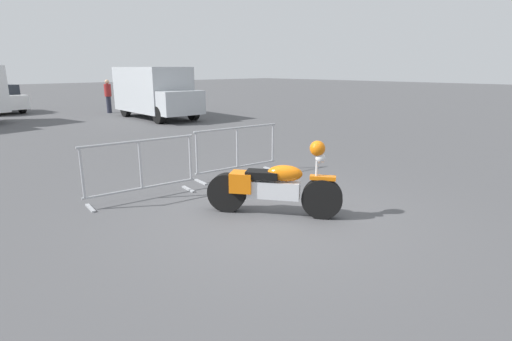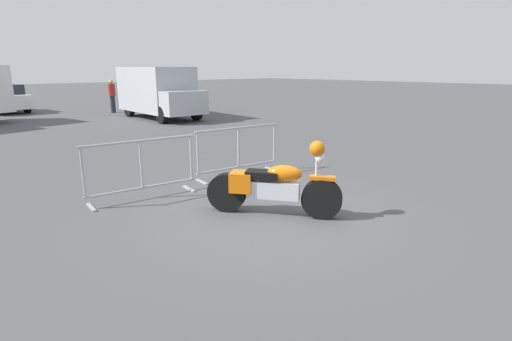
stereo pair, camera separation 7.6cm
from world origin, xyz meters
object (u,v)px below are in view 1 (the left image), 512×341
Objects in this scene: crowd_barrier_near at (141,169)px; delivery_van at (155,91)px; crowd_barrier_far at (237,151)px; motorcycle at (273,186)px; pedestrian at (108,95)px.

delivery_van reaches higher than crowd_barrier_near.
crowd_barrier_far is 0.40× the size of delivery_van.
crowd_barrier_far is (1.13, 2.16, 0.09)m from motorcycle.
crowd_barrier_far is at bearing 0.00° from crowd_barrier_near.
crowd_barrier_near is 15.05m from pedestrian.
pedestrian reaches higher than crowd_barrier_far.
crowd_barrier_near is 1.00× the size of crowd_barrier_far.
motorcycle is 0.37× the size of delivery_van.
pedestrian is (4.52, 16.11, 0.45)m from motorcycle.
motorcycle is at bearing -6.27° from pedestrian.
pedestrian is (5.66, 13.95, 0.37)m from crowd_barrier_near.
crowd_barrier_near is at bearing -28.82° from delivery_van.
crowd_barrier_near is 1.21× the size of pedestrian.
crowd_barrier_near is 2.26m from crowd_barrier_far.
delivery_van is 3.01× the size of pedestrian.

